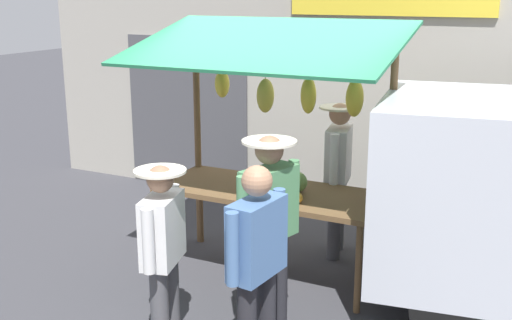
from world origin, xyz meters
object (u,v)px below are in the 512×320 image
market_stall (273,122)px  vendor_with_sunhat (338,167)px  shopper_with_ponytail (163,246)px  shopper_in_striped_shirt (257,258)px  shopper_in_grey_tee (269,219)px

market_stall → vendor_with_sunhat: size_ratio=1.52×
vendor_with_sunhat → shopper_with_ponytail: (0.56, 2.38, -0.10)m
vendor_with_sunhat → shopper_in_striped_shirt: bearing=-5.6°
vendor_with_sunhat → market_stall: bearing=-41.1°
market_stall → vendor_with_sunhat: (-0.42, -0.72, -0.57)m
shopper_with_ponytail → shopper_in_grey_tee: bearing=-58.3°
shopper_with_ponytail → market_stall: bearing=-19.6°
market_stall → shopper_in_grey_tee: size_ratio=1.50×
shopper_with_ponytail → shopper_in_grey_tee: shopper_in_grey_tee is taller
market_stall → shopper_in_grey_tee: (-0.45, 1.04, -0.55)m
market_stall → shopper_with_ponytail: size_ratio=1.65×
market_stall → shopper_with_ponytail: (0.14, 1.66, -0.67)m
market_stall → shopper_with_ponytail: bearing=85.1°
vendor_with_sunhat → shopper_in_striped_shirt: vendor_with_sunhat is taller
market_stall → shopper_in_striped_shirt: (-0.64, 1.63, -0.62)m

